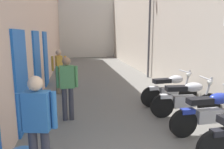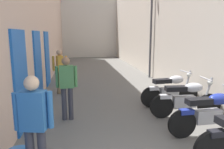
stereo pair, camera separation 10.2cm
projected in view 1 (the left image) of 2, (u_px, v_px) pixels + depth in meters
name	position (u px, v px, depth m)	size (l,w,h in m)	color
ground_plane	(106.00, 85.00, 9.02)	(34.40, 34.40, 0.00)	#66635E
building_right	(152.00, 3.00, 10.74)	(0.45, 18.40, 7.26)	beige
building_far_end	(86.00, 27.00, 20.30)	(7.90, 2.00, 5.56)	beige
motorcycle_second	(211.00, 112.00, 4.53)	(1.85, 0.58, 1.04)	black
motorcycle_third	(186.00, 98.00, 5.52)	(1.85, 0.58, 1.04)	black
motorcycle_fourth	(170.00, 89.00, 6.43)	(1.85, 0.58, 1.04)	black
pedestrian_by_doorway	(38.00, 123.00, 2.93)	(0.52, 0.27, 1.57)	#383842
pedestrian_mid_alley	(67.00, 84.00, 5.23)	(0.52, 0.23, 1.57)	#383842
pedestrian_further_down	(59.00, 68.00, 7.59)	(0.52, 0.38, 1.57)	#8C7251
street_lamp	(148.00, 15.00, 10.13)	(0.79, 0.18, 5.17)	#47474C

